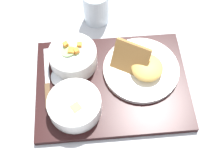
% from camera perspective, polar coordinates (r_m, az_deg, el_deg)
% --- Properties ---
extents(ground_plane, '(4.00, 4.00, 0.00)m').
position_cam_1_polar(ground_plane, '(0.86, -0.00, -1.61)').
color(ground_plane, silver).
extents(serving_tray, '(0.44, 0.35, 0.02)m').
position_cam_1_polar(serving_tray, '(0.85, -0.00, -1.33)').
color(serving_tray, black).
rests_on(serving_tray, ground_plane).
extents(bowl_salad, '(0.13, 0.13, 0.07)m').
position_cam_1_polar(bowl_salad, '(0.86, -7.14, 3.72)').
color(bowl_salad, white).
rests_on(bowl_salad, serving_tray).
extents(bowl_soup, '(0.14, 0.14, 0.05)m').
position_cam_1_polar(bowl_soup, '(0.79, -6.86, -5.10)').
color(bowl_soup, white).
rests_on(bowl_soup, serving_tray).
extents(plate_main, '(0.21, 0.21, 0.09)m').
position_cam_1_polar(plate_main, '(0.86, 5.34, 1.73)').
color(plate_main, white).
rests_on(plate_main, serving_tray).
extents(knife, '(0.02, 0.20, 0.01)m').
position_cam_1_polar(knife, '(0.85, -11.68, -1.99)').
color(knife, silver).
rests_on(knife, serving_tray).
extents(spoon, '(0.04, 0.15, 0.01)m').
position_cam_1_polar(spoon, '(0.85, -9.94, -1.09)').
color(spoon, silver).
rests_on(spoon, serving_tray).
extents(glass_water, '(0.08, 0.08, 0.10)m').
position_cam_1_polar(glass_water, '(0.97, -3.01, 12.39)').
color(glass_water, silver).
rests_on(glass_water, ground_plane).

